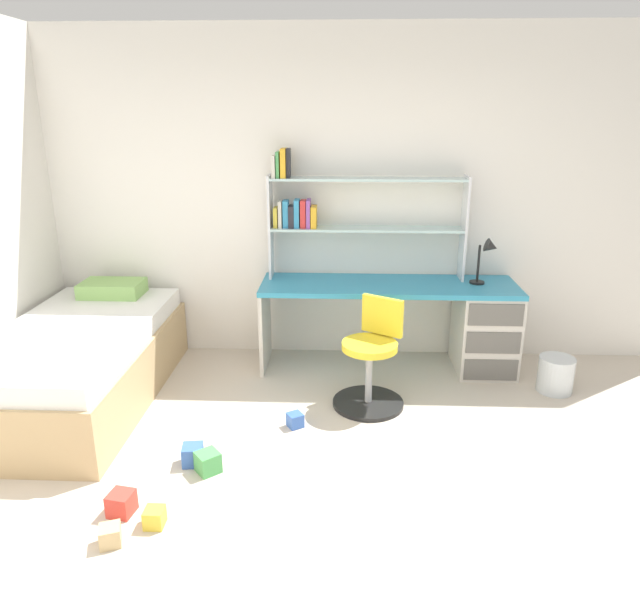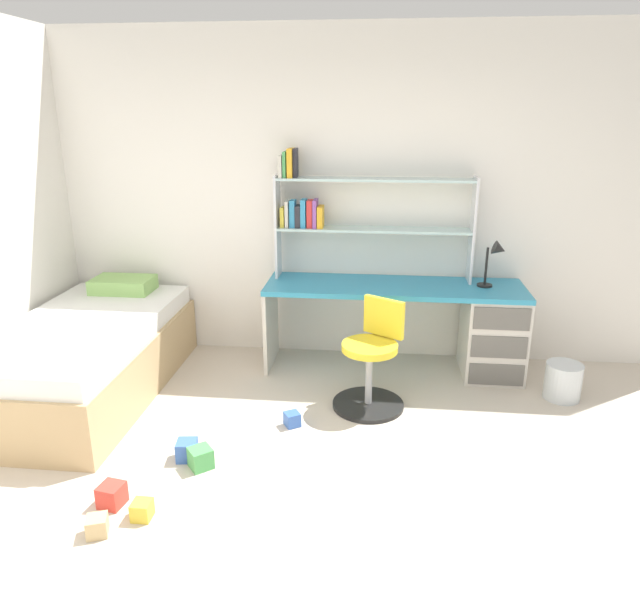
{
  "view_description": "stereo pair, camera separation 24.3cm",
  "coord_description": "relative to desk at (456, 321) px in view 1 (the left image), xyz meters",
  "views": [
    {
      "loc": [
        -0.02,
        -2.36,
        2.06
      ],
      "look_at": [
        -0.18,
        1.45,
        0.84
      ],
      "focal_mm": 32.42,
      "sensor_mm": 36.0,
      "label": 1
    },
    {
      "loc": [
        0.23,
        -2.34,
        2.06
      ],
      "look_at": [
        -0.18,
        1.45,
        0.84
      ],
      "focal_mm": 32.42,
      "sensor_mm": 36.0,
      "label": 2
    }
  ],
  "objects": [
    {
      "name": "toy_block_yellow_1",
      "position": [
        -1.89,
        -2.03,
        -0.37
      ],
      "size": [
        0.1,
        0.1,
        0.1
      ],
      "primitive_type": "cube",
      "rotation": [
        0.0,
        0.0,
        1.57
      ],
      "color": "gold",
      "rests_on": "ground_plane"
    },
    {
      "name": "toy_block_natural_2",
      "position": [
        -2.07,
        -2.17,
        -0.37
      ],
      "size": [
        0.13,
        0.13,
        0.1
      ],
      "primitive_type": "cube",
      "rotation": [
        0.0,
        0.0,
        1.91
      ],
      "color": "tan",
      "rests_on": "ground_plane"
    },
    {
      "name": "swivel_chair",
      "position": [
        -0.72,
        -0.65,
        -0.11
      ],
      "size": [
        0.52,
        0.52,
        0.78
      ],
      "color": "black",
      "rests_on": "ground_plane"
    },
    {
      "name": "toy_block_blue_4",
      "position": [
        -1.83,
        -1.47,
        -0.36
      ],
      "size": [
        0.14,
        0.14,
        0.12
      ],
      "primitive_type": "cube",
      "rotation": [
        0.0,
        0.0,
        0.14
      ],
      "color": "#3860B7",
      "rests_on": "ground_plane"
    },
    {
      "name": "bed_platform",
      "position": [
        -2.86,
        -0.68,
        -0.13
      ],
      "size": [
        1.06,
        1.98,
        0.7
      ],
      "color": "tan",
      "rests_on": "ground_plane"
    },
    {
      "name": "ground_plane",
      "position": [
        -0.91,
        -2.13,
        -0.43
      ],
      "size": [
        6.01,
        5.9,
        0.02
      ],
      "primitive_type": "cube",
      "color": "beige"
    },
    {
      "name": "waste_bin",
      "position": [
        0.71,
        -0.39,
        -0.28
      ],
      "size": [
        0.27,
        0.27,
        0.28
      ],
      "primitive_type": "cylinder",
      "color": "silver",
      "rests_on": "ground_plane"
    },
    {
      "name": "desk_lamp",
      "position": [
        0.22,
        0.01,
        0.57
      ],
      "size": [
        0.2,
        0.17,
        0.38
      ],
      "color": "black",
      "rests_on": "desk"
    },
    {
      "name": "room_shell",
      "position": [
        -2.16,
        -0.88,
        0.94
      ],
      "size": [
        6.01,
        5.9,
        2.73
      ],
      "color": "white",
      "rests_on": "ground_plane"
    },
    {
      "name": "bookshelf_hutch",
      "position": [
        -0.98,
        0.18,
        0.9
      ],
      "size": [
        1.6,
        0.22,
        1.05
      ],
      "color": "silver",
      "rests_on": "desk"
    },
    {
      "name": "toy_block_red_0",
      "position": [
        -2.1,
        -1.94,
        -0.36
      ],
      "size": [
        0.14,
        0.14,
        0.12
      ],
      "primitive_type": "cube",
      "rotation": [
        0.0,
        0.0,
        2.97
      ],
      "color": "red",
      "rests_on": "ground_plane"
    },
    {
      "name": "toy_block_green_3",
      "position": [
        -1.72,
        -1.55,
        -0.35
      ],
      "size": [
        0.18,
        0.18,
        0.13
      ],
      "primitive_type": "cube",
      "rotation": [
        0.0,
        0.0,
        2.26
      ],
      "color": "#479E51",
      "rests_on": "ground_plane"
    },
    {
      "name": "toy_block_blue_5",
      "position": [
        -1.24,
        -1.01,
        -0.37
      ],
      "size": [
        0.13,
        0.13,
        0.1
      ],
      "primitive_type": "cube",
      "rotation": [
        0.0,
        0.0,
        0.55
      ],
      "color": "#3860B7",
      "rests_on": "ground_plane"
    },
    {
      "name": "desk",
      "position": [
        0.0,
        0.0,
        0.0
      ],
      "size": [
        2.07,
        0.59,
        0.73
      ],
      "color": "teal",
      "rests_on": "ground_plane"
    }
  ]
}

